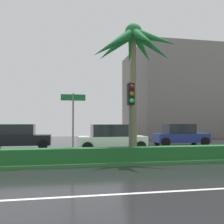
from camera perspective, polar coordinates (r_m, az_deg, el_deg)
The scene contains 11 objects.
ground_plane at distance 13.72m, azimuth -16.64°, elevation -10.17°, with size 90.00×42.00×0.10m, color black.
near_lane_divider_stripe at distance 6.91m, azimuth -22.61°, elevation -17.63°, with size 81.00×0.14×0.01m, color white.
median_strip at distance 12.72m, azimuth -17.09°, elevation -10.23°, with size 85.50×4.00×0.15m, color #2D6B33.
median_hedge at distance 11.29m, azimuth -17.82°, elevation -9.32°, with size 76.50×0.70×0.60m.
palm_tree_centre_left at distance 13.92m, azimuth 4.84°, elevation 13.89°, with size 4.50×4.68×6.88m.
traffic_signal_median_right at distance 11.43m, azimuth 4.19°, elevation 1.27°, with size 0.28×0.43×3.50m.
street_name_sign at distance 11.67m, azimuth -8.62°, elevation -1.16°, with size 1.10×0.08×3.00m.
car_in_traffic_second at distance 19.52m, azimuth -19.87°, elevation -5.18°, with size 4.30×2.02×1.72m.
car_in_traffic_third at distance 16.61m, azimuth -0.18°, elevation -5.85°, with size 4.30×2.02×1.72m.
car_in_traffic_fourth at distance 21.69m, azimuth 14.82°, elevation -4.94°, with size 4.30×2.02×1.72m.
building_far_right at distance 38.07m, azimuth 16.69°, elevation 3.74°, with size 16.57×12.10×11.60m.
Camera 1 is at (1.31, -4.53, 1.85)m, focal length 41.27 mm.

